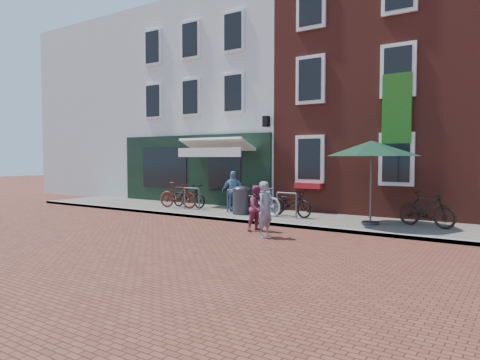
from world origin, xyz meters
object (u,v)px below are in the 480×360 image
Objects in this scene: parasol at (371,145)px; bicycle_4 at (290,203)px; bicycle_5 at (427,209)px; bicycle_2 at (241,200)px; litter_bin at (241,199)px; bicycle_0 at (189,196)px; bicycle_1 at (178,195)px; bicycle_3 at (261,200)px; boy at (257,208)px; woman at (265,209)px; cafe_person at (234,191)px.

bicycle_4 is at bearing 175.52° from parasol.
bicycle_5 is (4.18, 0.18, 0.05)m from bicycle_4.
parasol is at bearing -67.47° from bicycle_2.
litter_bin is 0.61× the size of bicycle_0.
bicycle_4 is (4.72, 0.28, -0.05)m from bicycle_1.
bicycle_3 is at bearing 114.55° from bicycle_4.
boy is (-2.46, -2.30, -1.77)m from parasol.
woman reaches higher than bicycle_4.
cafe_person is at bearing -88.59° from bicycle_0.
parasol is 1.61× the size of bicycle_2.
bicycle_2 is (-4.69, 0.23, -1.86)m from parasol.
bicycle_4 is at bearing -66.72° from bicycle_3.
boy is 0.77× the size of bicycle_1.
woman is 0.84× the size of bicycle_4.
litter_bin reaches higher than bicycle_1.
bicycle_1 is at bearing 177.18° from litter_bin.
bicycle_0 is 0.45m from bicycle_1.
bicycle_1 is 3.73m from bicycle_3.
litter_bin is at bearing 51.78° from woman.
bicycle_2 is at bearing -91.95° from bicycle_1.
parasol is 1.91× the size of woman.
bicycle_1 is 8.91m from bicycle_5.
bicycle_0 is 1.03× the size of bicycle_5.
bicycle_2 is at bearing 50.54° from woman.
boy is at bearing -162.07° from bicycle_4.
parasol reaches higher than bicycle_0.
litter_bin is 2.86m from boy.
litter_bin is at bearing 111.56° from bicycle_5.
bicycle_1 is 4.72m from bicycle_4.
bicycle_2 is at bearing 122.59° from litter_bin.
cafe_person is at bearing 63.45° from boy.
bicycle_5 is at bearing -75.44° from bicycle_4.
bicycle_2 and bicycle_4 have the same top height.
bicycle_4 is 4.18m from bicycle_5.
bicycle_2 is at bearing 154.87° from cafe_person.
parasol is 1.61× the size of bicycle_0.
bicycle_3 is at bearing 46.71° from boy.
parasol is 1.87× the size of cafe_person.
cafe_person is 0.86× the size of bicycle_2.
woman is at bearing -136.59° from bicycle_3.
bicycle_0 and bicycle_4 have the same top height.
cafe_person is at bearing 53.55° from woman.
bicycle_3 is at bearing 16.32° from litter_bin.
woman is at bearing -117.72° from bicycle_0.
bicycle_3 is at bearing 41.31° from woman.
cafe_person reaches higher than bicycle_1.
parasol is 7.47m from bicycle_0.
boy reaches higher than bicycle_2.
bicycle_0 is at bearing -25.87° from cafe_person.
bicycle_1 is (-7.44, -0.06, -1.81)m from parasol.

